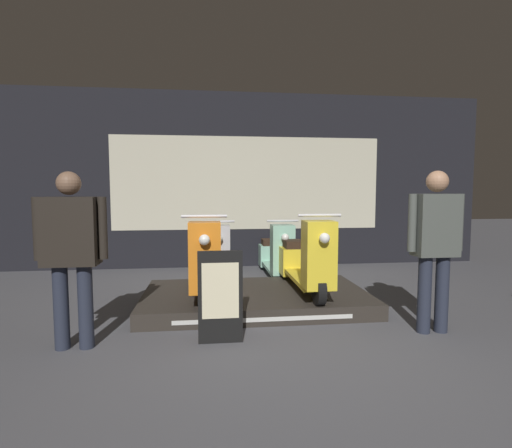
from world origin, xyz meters
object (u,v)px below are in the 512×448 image
object	(u,v)px
scooter_display_right	(306,261)
scooter_display_left	(205,264)
price_sign_board	(220,297)
person_right_browsing	(435,239)
scooter_backrow_1	(276,255)
person_left_browsing	(71,245)
scooter_backrow_0	(217,256)

from	to	relation	value
scooter_display_right	scooter_display_left	bearing A→B (deg)	180.00
scooter_display_right	price_sign_board	world-z (taller)	scooter_display_right
person_right_browsing	price_sign_board	size ratio (longest dim) A/B	1.86
scooter_backrow_1	person_right_browsing	xyz separation A→B (m)	(1.13, -2.66, 0.57)
scooter_display_right	price_sign_board	xyz separation A→B (m)	(-1.08, -1.08, -0.12)
scooter_display_right	person_right_browsing	bearing A→B (deg)	-45.10
scooter_display_left	person_left_browsing	world-z (taller)	person_left_browsing
scooter_display_left	scooter_backrow_1	bearing A→B (deg)	55.11
scooter_display_left	scooter_display_right	world-z (taller)	same
scooter_backrow_0	person_right_browsing	distance (m)	3.42
person_right_browsing	scooter_display_left	bearing A→B (deg)	155.20
person_right_browsing	price_sign_board	xyz separation A→B (m)	(-2.12, -0.03, -0.50)
scooter_display_right	scooter_backrow_1	xyz separation A→B (m)	(-0.09, 1.62, -0.18)
scooter_display_left	scooter_backrow_1	distance (m)	1.98
person_left_browsing	price_sign_board	xyz separation A→B (m)	(1.31, -0.03, -0.50)
scooter_backrow_0	price_sign_board	xyz separation A→B (m)	(-0.04, -2.69, 0.06)
person_right_browsing	scooter_display_right	bearing A→B (deg)	134.90
scooter_display_left	price_sign_board	world-z (taller)	scooter_display_left
scooter_display_right	scooter_backrow_0	distance (m)	1.93
scooter_backrow_0	person_left_browsing	world-z (taller)	person_left_browsing
scooter_display_right	scooter_backrow_0	bearing A→B (deg)	122.68
scooter_backrow_1	person_left_browsing	world-z (taller)	person_left_browsing
scooter_backrow_1	price_sign_board	bearing A→B (deg)	-110.06
person_left_browsing	person_right_browsing	distance (m)	3.43
scooter_display_left	person_right_browsing	world-z (taller)	person_right_browsing
scooter_display_right	person_left_browsing	distance (m)	2.63
scooter_backrow_1	person_left_browsing	distance (m)	3.56
person_right_browsing	scooter_backrow_1	bearing A→B (deg)	113.08
person_left_browsing	scooter_backrow_1	bearing A→B (deg)	49.24
person_left_browsing	scooter_backrow_0	bearing A→B (deg)	63.12
scooter_backrow_1	scooter_backrow_0	bearing A→B (deg)	180.00
scooter_backrow_0	person_left_browsing	xyz separation A→B (m)	(-1.35, -2.66, 0.57)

